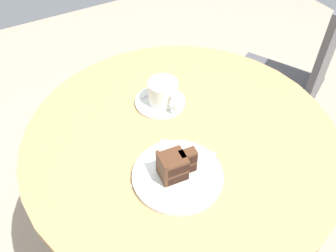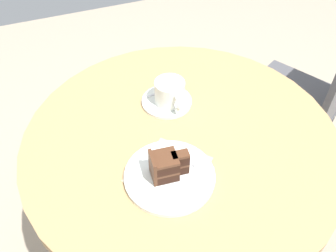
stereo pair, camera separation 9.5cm
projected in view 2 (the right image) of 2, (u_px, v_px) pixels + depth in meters
ground_plane at (177, 252)px, 1.50m from camera, size 4.40×4.40×0.01m
cafe_table at (180, 161)px, 1.06m from camera, size 0.87×0.87×0.73m
saucer at (167, 101)px, 1.07m from camera, size 0.15×0.15×0.01m
coffee_cup at (170, 92)px, 1.04m from camera, size 0.12×0.09×0.07m
teaspoon at (167, 90)px, 1.10m from camera, size 0.03×0.10×0.00m
cake_plate at (170, 176)px, 0.87m from camera, size 0.22×0.22×0.01m
cake_slice at (166, 166)px, 0.85m from camera, size 0.06×0.10×0.08m
fork at (187, 163)px, 0.89m from camera, size 0.10×0.12×0.00m
napkin at (171, 172)px, 0.89m from camera, size 0.24×0.24×0.00m
cafe_chair at (318, 88)px, 1.43m from camera, size 0.51×0.51×0.91m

